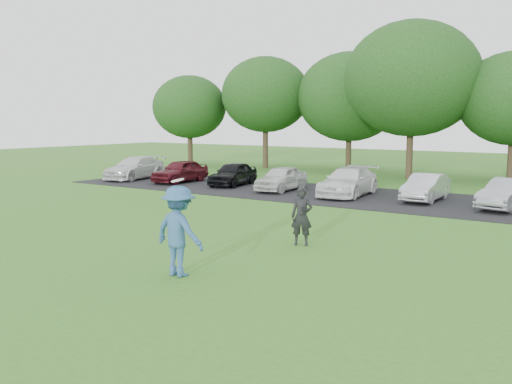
# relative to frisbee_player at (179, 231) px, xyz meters

# --- Properties ---
(ground) EXTENTS (100.00, 100.00, 0.00)m
(ground) POSITION_rel_frisbee_player_xyz_m (-0.80, 0.55, -0.96)
(ground) COLOR #327020
(ground) RESTS_ON ground
(parking_lot) EXTENTS (32.00, 6.50, 0.03)m
(parking_lot) POSITION_rel_frisbee_player_xyz_m (-0.80, 13.55, -0.95)
(parking_lot) COLOR black
(parking_lot) RESTS_ON ground
(frisbee_player) EXTENTS (1.28, 0.78, 2.09)m
(frisbee_player) POSITION_rel_frisbee_player_xyz_m (0.00, 0.00, 0.00)
(frisbee_player) COLOR #315C8B
(frisbee_player) RESTS_ON ground
(camera_bystander) EXTENTS (0.66, 0.55, 1.54)m
(camera_bystander) POSITION_rel_frisbee_player_xyz_m (0.68, 4.01, -0.19)
(camera_bystander) COLOR black
(camera_bystander) RESTS_ON ground
(parked_cars) EXTENTS (30.56, 4.85, 1.25)m
(parked_cars) POSITION_rel_frisbee_player_xyz_m (-0.88, 13.55, -0.35)
(parked_cars) COLOR silver
(parked_cars) RESTS_ON parking_lot
(tree_row) EXTENTS (42.39, 9.85, 8.64)m
(tree_row) POSITION_rel_frisbee_player_xyz_m (0.71, 23.31, 3.95)
(tree_row) COLOR #38281C
(tree_row) RESTS_ON ground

